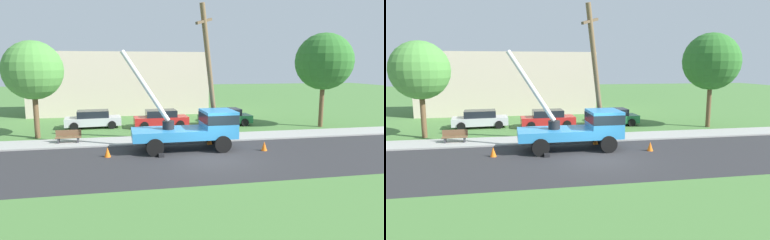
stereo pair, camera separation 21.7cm
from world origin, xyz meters
TOP-DOWN VIEW (x-y plane):
  - ground_plane at (0.00, 12.00)m, footprint 120.00×120.00m
  - road_asphalt at (0.00, 0.00)m, footprint 80.00×8.08m
  - sidewalk_strip at (0.00, 5.32)m, footprint 80.00×2.56m
  - utility_truck at (-0.40, 2.47)m, footprint 6.80×3.20m
  - leaning_utility_pole at (0.69, 3.84)m, footprint 2.15×2.26m
  - traffic_cone_ahead at (3.43, 1.23)m, footprint 0.36×0.36m
  - traffic_cone_behind at (-5.72, 1.57)m, footprint 0.36×0.36m
  - traffic_cone_curbside at (0.63, 3.50)m, footprint 0.36×0.36m
  - parked_sedan_silver at (-7.25, 11.17)m, footprint 4.53×2.24m
  - parked_sedan_red at (-1.77, 10.43)m, footprint 4.47×2.14m
  - parked_sedan_green at (3.67, 10.25)m, footprint 4.45×2.10m
  - park_bench at (-8.35, 5.38)m, footprint 1.60×0.45m
  - roadside_tree_near at (-10.77, 7.77)m, footprint 4.04×4.04m
  - roadside_tree_far at (11.27, 8.01)m, footprint 4.58×4.58m
  - lowrise_building_backdrop at (-5.01, 20.33)m, footprint 18.00×6.00m

SIDE VIEW (x-z plane):
  - ground_plane at x=0.00m, z-range 0.00..0.00m
  - road_asphalt at x=0.00m, z-range 0.00..0.01m
  - sidewalk_strip at x=0.00m, z-range 0.00..0.10m
  - traffic_cone_ahead at x=3.43m, z-range 0.00..0.56m
  - traffic_cone_behind at x=-5.72m, z-range 0.00..0.56m
  - traffic_cone_curbside at x=0.63m, z-range 0.00..0.56m
  - park_bench at x=-8.35m, z-range 0.01..0.91m
  - parked_sedan_silver at x=-7.25m, z-range 0.00..1.42m
  - parked_sedan_red at x=-1.77m, z-range 0.00..1.42m
  - parked_sedan_green at x=3.67m, z-range 0.00..1.42m
  - utility_truck at x=-0.40m, z-range -1.58..4.40m
  - lowrise_building_backdrop at x=-5.01m, z-range 0.00..6.40m
  - leaning_utility_pole at x=0.69m, z-range 0.12..8.95m
  - roadside_tree_near at x=-10.77m, z-range 1.33..8.08m
  - roadside_tree_far at x=11.27m, z-range 1.52..9.18m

